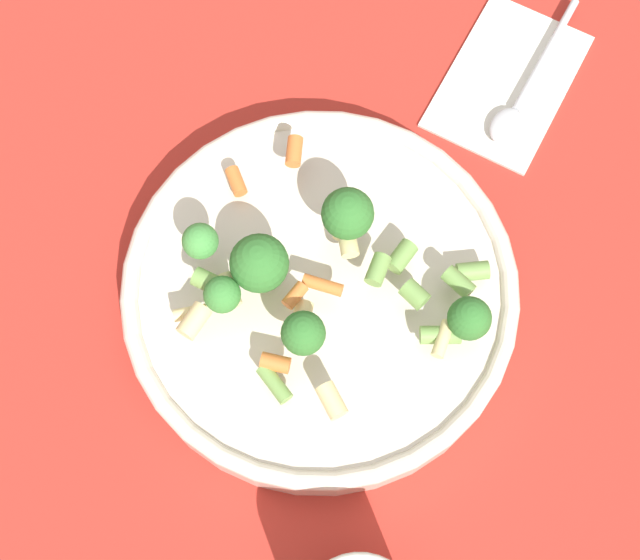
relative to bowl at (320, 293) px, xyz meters
name	(u,v)px	position (x,y,z in m)	size (l,w,h in m)	color
ground_plane	(320,302)	(0.00, 0.00, -0.02)	(3.00, 3.00, 0.00)	#B72D23
bowl	(320,293)	(0.00, 0.00, 0.00)	(0.30, 0.30, 0.04)	beige
pasta_salad	(312,275)	(0.00, 0.01, 0.05)	(0.21, 0.23, 0.06)	#8CB766
napkin	(508,80)	(0.15, -0.21, -0.02)	(0.18, 0.18, 0.01)	white
spoon	(522,97)	(0.12, -0.21, -0.01)	(0.12, 0.12, 0.01)	silver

